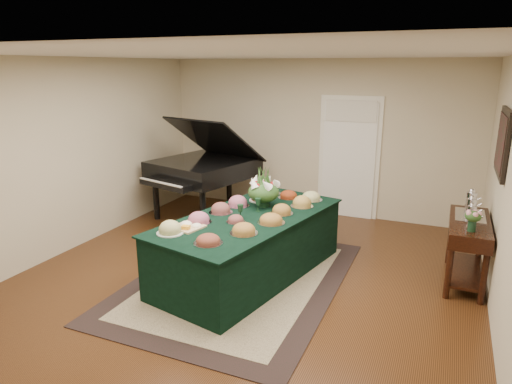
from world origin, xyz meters
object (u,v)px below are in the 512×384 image
at_px(buffet_table, 250,246).
at_px(mahogany_sideboard, 468,235).
at_px(floral_centerpiece, 264,188).
at_px(grand_piano, 203,168).

bearing_deg(buffet_table, mahogany_sideboard, 19.15).
height_order(floral_centerpiece, grand_piano, grand_piano).
relative_size(floral_centerpiece, grand_piano, 0.21).
bearing_deg(mahogany_sideboard, grand_piano, 167.23).
distance_m(buffet_table, floral_centerpiece, 0.77).
relative_size(buffet_table, mahogany_sideboard, 2.29).
xyz_separation_m(buffet_table, mahogany_sideboard, (2.50, 0.87, 0.21)).
bearing_deg(grand_piano, floral_centerpiece, -39.34).
bearing_deg(grand_piano, buffet_table, -47.19).
height_order(floral_centerpiece, mahogany_sideboard, floral_centerpiece).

